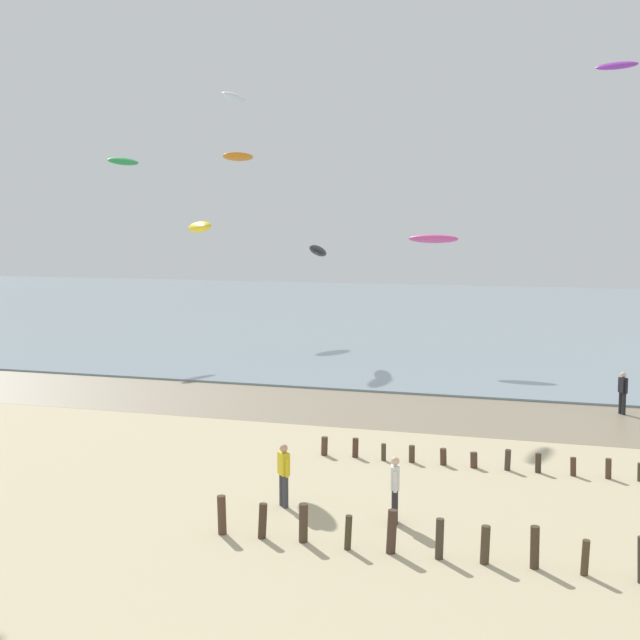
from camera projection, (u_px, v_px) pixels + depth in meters
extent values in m
cube|color=gray|center=(440.00, 414.00, 34.29)|extent=(120.00, 6.94, 0.01)
cube|color=#7F939E|center=(515.00, 316.00, 70.82)|extent=(160.00, 70.00, 0.10)
cylinder|color=#4C3728|center=(222.00, 515.00, 20.83)|extent=(0.22, 0.23, 0.98)
cylinder|color=#433124|center=(263.00, 521.00, 20.59)|extent=(0.23, 0.24, 0.86)
cylinder|color=#443527|center=(303.00, 523.00, 20.31)|extent=(0.24, 0.24, 0.95)
cylinder|color=#3F3623|center=(348.00, 532.00, 19.85)|extent=(0.20, 0.16, 0.82)
cylinder|color=#453228|center=(392.00, 532.00, 19.63)|extent=(0.26, 0.25, 1.03)
cylinder|color=#3E382A|center=(440.00, 539.00, 19.29)|extent=(0.20, 0.19, 0.94)
cylinder|color=#453928|center=(485.00, 545.00, 19.02)|extent=(0.23, 0.22, 0.87)
cylinder|color=#433325|center=(535.00, 547.00, 18.74)|extent=(0.21, 0.22, 0.96)
cylinder|color=#493925|center=(585.00, 558.00, 18.37)|extent=(0.19, 0.20, 0.80)
cylinder|color=#4C3725|center=(324.00, 446.00, 28.06)|extent=(0.23, 0.22, 0.62)
cylinder|color=#483023|center=(355.00, 448.00, 27.81)|extent=(0.20, 0.20, 0.63)
cylinder|color=#3F392A|center=(384.00, 452.00, 27.41)|extent=(0.15, 0.16, 0.56)
cylinder|color=#453726|center=(412.00, 454.00, 27.21)|extent=(0.19, 0.20, 0.55)
cylinder|color=#463424|center=(443.00, 457.00, 26.91)|extent=(0.21, 0.22, 0.54)
cylinder|color=#4B3329|center=(474.00, 460.00, 26.62)|extent=(0.24, 0.24, 0.50)
cylinder|color=#42352B|center=(508.00, 460.00, 26.32)|extent=(0.20, 0.21, 0.66)
cylinder|color=#3E3026|center=(538.00, 463.00, 26.09)|extent=(0.18, 0.20, 0.60)
cylinder|color=#4A3326|center=(573.00, 467.00, 25.74)|extent=(0.19, 0.19, 0.57)
cylinder|color=#493726|center=(608.00, 469.00, 25.44)|extent=(0.19, 0.18, 0.62)
cylinder|color=#3D3B23|center=(640.00, 472.00, 25.19)|extent=(0.18, 0.17, 0.55)
cylinder|color=#232328|center=(624.00, 404.00, 34.04)|extent=(0.16, 0.16, 0.88)
cylinder|color=#232328|center=(621.00, 403.00, 34.25)|extent=(0.16, 0.16, 0.88)
cube|color=black|center=(623.00, 385.00, 34.06)|extent=(0.37, 0.42, 0.60)
sphere|color=beige|center=(623.00, 375.00, 34.02)|extent=(0.22, 0.22, 0.22)
cylinder|color=black|center=(626.00, 387.00, 33.84)|extent=(0.09, 0.09, 0.52)
cylinder|color=black|center=(619.00, 385.00, 34.30)|extent=(0.09, 0.09, 0.52)
cylinder|color=#232328|center=(395.00, 507.00, 21.53)|extent=(0.16, 0.16, 0.88)
cylinder|color=#232328|center=(395.00, 505.00, 21.75)|extent=(0.16, 0.16, 0.88)
cube|color=white|center=(395.00, 477.00, 21.56)|extent=(0.30, 0.40, 0.60)
sphere|color=beige|center=(395.00, 461.00, 21.51)|extent=(0.22, 0.22, 0.22)
cylinder|color=white|center=(395.00, 482.00, 21.32)|extent=(0.09, 0.09, 0.52)
cylinder|color=white|center=(395.00, 477.00, 21.80)|extent=(0.09, 0.09, 0.52)
cylinder|color=#383842|center=(285.00, 492.00, 22.80)|extent=(0.16, 0.16, 0.88)
cylinder|color=#383842|center=(282.00, 489.00, 23.00)|extent=(0.16, 0.16, 0.88)
cube|color=yellow|center=(284.00, 464.00, 22.82)|extent=(0.41, 0.41, 0.60)
sphere|color=tan|center=(284.00, 448.00, 22.77)|extent=(0.22, 0.22, 0.22)
cylinder|color=yellow|center=(287.00, 468.00, 22.61)|extent=(0.09, 0.09, 0.52)
cylinder|color=yellow|center=(280.00, 463.00, 23.04)|extent=(0.09, 0.09, 0.52)
ellipsoid|color=yellow|center=(200.00, 227.00, 29.09)|extent=(1.93, 2.35, 0.51)
ellipsoid|color=green|center=(123.00, 161.00, 52.31)|extent=(1.61, 2.50, 0.69)
ellipsoid|color=black|center=(318.00, 251.00, 48.02)|extent=(2.05, 3.42, 0.90)
ellipsoid|color=white|center=(234.00, 97.00, 55.32)|extent=(1.11, 3.17, 0.70)
ellipsoid|color=orange|center=(238.00, 157.00, 61.51)|extent=(2.10, 3.15, 0.85)
ellipsoid|color=purple|center=(617.00, 66.00, 48.99)|extent=(2.56, 1.47, 0.66)
ellipsoid|color=#E54C99|center=(433.00, 239.00, 46.68)|extent=(2.83, 1.14, 0.63)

